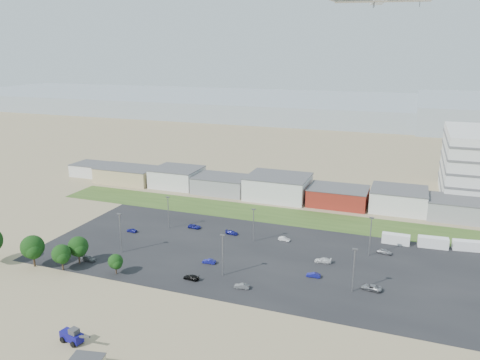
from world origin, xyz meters
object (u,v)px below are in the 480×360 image
at_px(parked_car_8, 384,252).
at_px(parked_car_13, 242,286).
at_px(parked_car_5, 132,230).
at_px(parked_car_12, 323,260).
at_px(parked_car_9, 194,226).
at_px(parked_car_11, 284,239).
at_px(parked_car_4, 209,261).
at_px(parked_car_3, 191,277).
at_px(parked_car_10, 88,258).
at_px(parked_car_6, 232,233).
at_px(box_trailer_a, 396,239).
at_px(parked_car_1, 313,275).
at_px(telehandler, 71,335).
at_px(parked_car_0, 371,287).

bearing_deg(parked_car_8, parked_car_13, 144.28).
height_order(parked_car_5, parked_car_12, parked_car_12).
xyz_separation_m(parked_car_9, parked_car_11, (28.11, 0.03, -0.01)).
xyz_separation_m(parked_car_4, parked_car_13, (12.26, -9.23, 0.01)).
bearing_deg(parked_car_13, parked_car_3, -96.73).
bearing_deg(parked_car_4, parked_car_5, -115.60).
bearing_deg(parked_car_11, parked_car_8, -82.95).
height_order(parked_car_10, parked_car_11, parked_car_10).
bearing_deg(parked_car_5, parked_car_6, 112.90).
height_order(box_trailer_a, parked_car_3, box_trailer_a).
distance_m(box_trailer_a, parked_car_1, 32.90).
xyz_separation_m(parked_car_9, parked_car_10, (-15.46, -30.22, 0.05)).
height_order(box_trailer_a, parked_car_10, box_trailer_a).
distance_m(parked_car_6, parked_car_9, 12.44).
relative_size(parked_car_4, parked_car_8, 0.90).
relative_size(telehandler, parked_car_4, 2.11).
relative_size(parked_car_4, parked_car_6, 0.90).
bearing_deg(parked_car_1, parked_car_5, -103.26).
bearing_deg(parked_car_1, telehandler, -45.06).
bearing_deg(telehandler, parked_car_11, 78.42).
distance_m(parked_car_6, parked_car_10, 40.63).
bearing_deg(telehandler, parked_car_0, 48.54).
bearing_deg(parked_car_11, parked_car_5, 107.74).
height_order(parked_car_4, parked_car_6, parked_car_4).
relative_size(parked_car_5, parked_car_13, 0.94).
xyz_separation_m(parked_car_4, parked_car_8, (41.22, 21.53, 0.08)).
height_order(parked_car_6, parked_car_8, parked_car_8).
distance_m(parked_car_3, parked_car_12, 33.81).
bearing_deg(parked_car_8, telehandler, 147.39).
relative_size(parked_car_10, parked_car_12, 1.00).
distance_m(telehandler, parked_car_10, 35.73).
distance_m(box_trailer_a, parked_car_8, 8.64).
bearing_deg(parked_car_12, parked_car_3, -58.96).
bearing_deg(parked_car_4, telehandler, -19.12).
bearing_deg(parked_car_8, parked_car_6, 99.32).
distance_m(parked_car_8, parked_car_9, 55.38).
bearing_deg(box_trailer_a, parked_car_10, -151.39).
height_order(parked_car_0, parked_car_3, parked_car_0).
bearing_deg(parked_car_12, parked_car_10, -75.76).
bearing_deg(parked_car_13, parked_car_11, 169.29).
relative_size(parked_car_12, parked_car_13, 1.20).
height_order(parked_car_1, parked_car_11, parked_car_1).
bearing_deg(parked_car_4, parked_car_0, 85.54).
bearing_deg(parked_car_13, parked_car_5, -123.53).
bearing_deg(box_trailer_a, parked_car_13, -128.31).
xyz_separation_m(box_trailer_a, parked_car_0, (-3.87, -29.60, -0.76)).
bearing_deg(parked_car_8, box_trailer_a, -8.76).
height_order(parked_car_5, parked_car_10, parked_car_10).
relative_size(parked_car_5, parked_car_11, 0.99).
relative_size(box_trailer_a, parked_car_13, 2.13).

